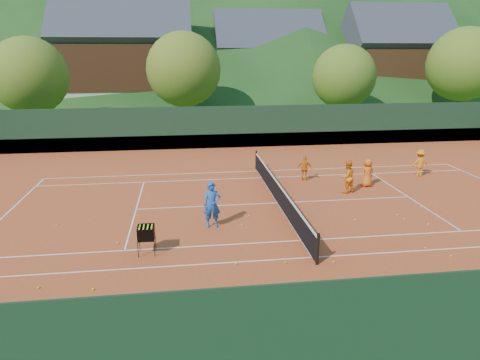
{
  "coord_description": "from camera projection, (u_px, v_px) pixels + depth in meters",
  "views": [
    {
      "loc": [
        -4.16,
        -18.17,
        6.74
      ],
      "look_at": [
        -1.76,
        0.0,
        1.19
      ],
      "focal_mm": 32.0,
      "sensor_mm": 36.0,
      "label": 1
    }
  ],
  "objects": [
    {
      "name": "chalet_left",
      "position": [
        126.0,
        62.0,
        45.29
      ],
      "size": [
        13.8,
        9.93,
        12.92
      ],
      "color": "beige",
      "rests_on": "ground"
    },
    {
      "name": "perimeter_fence",
      "position": [
        278.0,
        177.0,
        19.35
      ],
      "size": [
        40.4,
        24.24,
        3.0
      ],
      "color": "#15311D",
      "rests_on": "clay_court"
    },
    {
      "name": "tennis_ball_13",
      "position": [
        93.0,
        289.0,
        12.5
      ],
      "size": [
        0.07,
        0.07,
        0.07
      ],
      "primitive_type": "sphere",
      "color": "yellow",
      "rests_on": "clay_court"
    },
    {
      "name": "tree_d",
      "position": [
        464.0,
        64.0,
        39.85
      ],
      "size": [
        6.8,
        6.8,
        8.93
      ],
      "color": "#3E2A19",
      "rests_on": "ground"
    },
    {
      "name": "tennis_ball_15",
      "position": [
        249.0,
        216.0,
        18.03
      ],
      "size": [
        0.07,
        0.07,
        0.07
      ],
      "primitive_type": "sphere",
      "color": "yellow",
      "rests_on": "clay_court"
    },
    {
      "name": "student_c",
      "position": [
        368.0,
        173.0,
        21.9
      ],
      "size": [
        0.79,
        0.59,
        1.46
      ],
      "primitive_type": "imported",
      "rotation": [
        0.0,
        0.0,
        3.33
      ],
      "color": "orange",
      "rests_on": "clay_court"
    },
    {
      "name": "tennis_ball_4",
      "position": [
        236.0,
        264.0,
        14.01
      ],
      "size": [
        0.07,
        0.07,
        0.07
      ],
      "primitive_type": "sphere",
      "color": "yellow",
      "rests_on": "clay_court"
    },
    {
      "name": "ball_hopper",
      "position": [
        146.0,
        233.0,
        14.59
      ],
      "size": [
        0.57,
        0.57,
        1.0
      ],
      "color": "black",
      "rests_on": "clay_court"
    },
    {
      "name": "tennis_net",
      "position": [
        278.0,
        193.0,
        19.56
      ],
      "size": [
        0.1,
        12.07,
        1.1
      ],
      "color": "black",
      "rests_on": "clay_court"
    },
    {
      "name": "chalet_mid",
      "position": [
        267.0,
        66.0,
        51.28
      ],
      "size": [
        12.65,
        8.82,
        11.45
      ],
      "color": "beige",
      "rests_on": "ground"
    },
    {
      "name": "tree_b",
      "position": [
        184.0,
        70.0,
        36.68
      ],
      "size": [
        6.4,
        6.4,
        8.4
      ],
      "color": "#3E2619",
      "rests_on": "ground"
    },
    {
      "name": "tennis_ball_16",
      "position": [
        60.0,
        304.0,
        11.77
      ],
      "size": [
        0.07,
        0.07,
        0.07
      ],
      "primitive_type": "sphere",
      "color": "yellow",
      "rests_on": "clay_court"
    },
    {
      "name": "student_a",
      "position": [
        347.0,
        177.0,
        20.91
      ],
      "size": [
        0.95,
        0.84,
        1.63
      ],
      "primitive_type": "imported",
      "rotation": [
        0.0,
        0.0,
        3.47
      ],
      "color": "orange",
      "rests_on": "clay_court"
    },
    {
      "name": "tennis_ball_12",
      "position": [
        397.0,
        215.0,
        18.19
      ],
      "size": [
        0.07,
        0.07,
        0.07
      ],
      "primitive_type": "sphere",
      "color": "yellow",
      "rests_on": "clay_court"
    },
    {
      "name": "tennis_ball_17",
      "position": [
        425.0,
        248.0,
        15.14
      ],
      "size": [
        0.07,
        0.07,
        0.07
      ],
      "primitive_type": "sphere",
      "color": "yellow",
      "rests_on": "clay_court"
    },
    {
      "name": "tennis_ball_21",
      "position": [
        355.0,
        220.0,
        17.66
      ],
      "size": [
        0.07,
        0.07,
        0.07
      ],
      "primitive_type": "sphere",
      "color": "yellow",
      "rests_on": "clay_court"
    },
    {
      "name": "coach",
      "position": [
        212.0,
        205.0,
        16.77
      ],
      "size": [
        0.68,
        0.45,
        1.86
      ],
      "primitive_type": "imported",
      "rotation": [
        0.0,
        0.0,
        0.0
      ],
      "color": "blue",
      "rests_on": "clay_court"
    },
    {
      "name": "tree_a",
      "position": [
        29.0,
        76.0,
        33.38
      ],
      "size": [
        6.0,
        6.0,
        7.88
      ],
      "color": "#3D2618",
      "rests_on": "ground"
    },
    {
      "name": "tennis_ball_22",
      "position": [
        313.0,
        244.0,
        15.45
      ],
      "size": [
        0.07,
        0.07,
        0.07
      ],
      "primitive_type": "sphere",
      "color": "yellow",
      "rests_on": "clay_court"
    },
    {
      "name": "tennis_ball_3",
      "position": [
        242.0,
        225.0,
        17.11
      ],
      "size": [
        0.07,
        0.07,
        0.07
      ],
      "primitive_type": "sphere",
      "color": "yellow",
      "rests_on": "clay_court"
    },
    {
      "name": "tennis_ball_18",
      "position": [
        451.0,
        256.0,
        14.54
      ],
      "size": [
        0.07,
        0.07,
        0.07
      ],
      "primitive_type": "sphere",
      "color": "yellow",
      "rests_on": "clay_court"
    },
    {
      "name": "clay_court",
      "position": [
        278.0,
        203.0,
        19.71
      ],
      "size": [
        40.0,
        24.0,
        0.02
      ],
      "primitive_type": "cube",
      "color": "#B5441D",
      "rests_on": "ground"
    },
    {
      "name": "chalet_right",
      "position": [
        393.0,
        64.0,
        49.16
      ],
      "size": [
        11.5,
        8.82,
        11.91
      ],
      "color": "beige",
      "rests_on": "ground"
    },
    {
      "name": "tennis_ball_14",
      "position": [
        450.0,
        305.0,
        11.71
      ],
      "size": [
        0.07,
        0.07,
        0.07
      ],
      "primitive_type": "sphere",
      "color": "yellow",
      "rests_on": "clay_court"
    },
    {
      "name": "tennis_ball_23",
      "position": [
        286.0,
        262.0,
        14.09
      ],
      "size": [
        0.07,
        0.07,
        0.07
      ],
      "primitive_type": "sphere",
      "color": "yellow",
      "rests_on": "clay_court"
    },
    {
      "name": "tennis_ball_9",
      "position": [
        118.0,
        243.0,
        15.51
      ],
      "size": [
        0.07,
        0.07,
        0.07
      ],
      "primitive_type": "sphere",
      "color": "yellow",
      "rests_on": "clay_court"
    },
    {
      "name": "ground",
      "position": [
        278.0,
        203.0,
        19.71
      ],
      "size": [
        400.0,
        400.0,
        0.0
      ],
      "primitive_type": "plane",
      "color": "#2B561A",
      "rests_on": "ground"
    },
    {
      "name": "tennis_ball_0",
      "position": [
        428.0,
        224.0,
        17.21
      ],
      "size": [
        0.07,
        0.07,
        0.07
      ],
      "primitive_type": "sphere",
      "color": "yellow",
      "rests_on": "clay_court"
    },
    {
      "name": "tennis_ball_10",
      "position": [
        223.0,
        295.0,
        12.23
      ],
      "size": [
        0.07,
        0.07,
        0.07
      ],
      "primitive_type": "sphere",
      "color": "yellow",
      "rests_on": "clay_court"
    },
    {
      "name": "tennis_ball_19",
      "position": [
        149.0,
        345.0,
        10.15
      ],
      "size": [
        0.07,
        0.07,
        0.07
      ],
      "primitive_type": "sphere",
      "color": "yellow",
      "rests_on": "clay_court"
    },
    {
      "name": "tennis_ball_7",
      "position": [
        421.0,
        207.0,
        19.13
      ],
      "size": [
        0.07,
        0.07,
        0.07
      ],
      "primitive_type": "sphere",
      "color": "yellow",
      "rests_on": "clay_court"
    },
    {
      "name": "tennis_ball_11",
      "position": [
        395.0,
        295.0,
        12.23
      ],
      "size": [
        0.07,
        0.07,
        0.07
      ],
      "primitive_type": "sphere",
      "color": "yellow",
      "rests_on": "clay_court"
    },
    {
      "name": "tennis_ball_8",
      "position": [
        334.0,
        262.0,
        14.14
      ],
      "size": [
        0.07,
        0.07,
        0.07
      ],
      "primitive_type": "sphere",
      "color": "yellow",
      "rests_on": "clay_court"
    },
    {
      "name": "student_b",
      "position": [
        305.0,
        168.0,
        22.96
      ],
      "size": [
        0.85,
        0.63,
        1.34
      ],
      "primitive_type": "imported",
      "rotation": [
        0.0,
        0.0,
        2.71
      ],
      "color": "orange",
      "rests_on": "clay_court"
    },
    {
      "name": "tennis_ball_1",
      "position": [
        404.0,
        219.0,
        17.72
      ],
      "size": [
        0.07,
        0.07,
        0.07
      ],
      "primitive_type": "sphere",
      "color": "yellow",
      "rests_on": "clay_court"
    },
    {
      "name": "tennis_ball_2",
      "position": [
        388.0,
        295.0,
        12.2
      ],
      "size": [
        0.07,
        0.07,
        0.07
      ],
      "primitive_type": "sphere",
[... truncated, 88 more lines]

